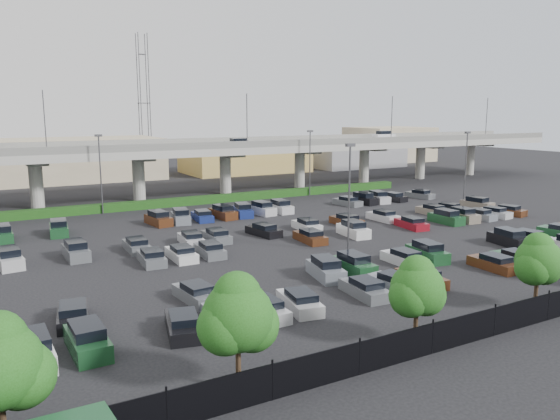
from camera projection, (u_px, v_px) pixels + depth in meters
ground at (303, 236)px, 58.43m from camera, size 280.00×280.00×0.00m
overpass at (194, 152)px, 84.55m from camera, size 150.00×13.00×15.80m
hedge at (214, 199)px, 79.78m from camera, size 66.00×1.60×1.10m
fence at (537, 310)px, 34.22m from camera, size 70.00×0.10×2.00m
tree_row at (528, 262)px, 35.38m from camera, size 65.07×3.66×5.94m
parked_cars at (334, 236)px, 55.89m from camera, size 62.94×41.63×1.67m
light_poles at (260, 179)px, 57.05m from camera, size 66.90×48.38×10.30m
distant_buildings at (201, 156)px, 116.76m from camera, size 138.00×24.00×9.00m
comm_tower at (144, 100)px, 121.07m from camera, size 2.40×2.40×30.00m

